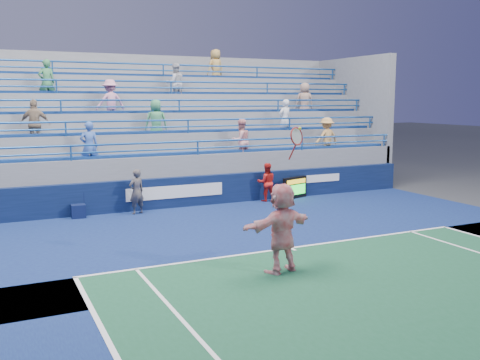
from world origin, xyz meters
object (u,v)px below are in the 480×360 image
tennis_player (282,228)px  line_judge (137,192)px  ball_girl (267,182)px  serve_speed_board (295,188)px  judge_chair (78,210)px

tennis_player → line_judge: 7.63m
tennis_player → ball_girl: size_ratio=2.21×
serve_speed_board → line_judge: size_ratio=0.79×
line_judge → ball_girl: (5.08, 0.15, -0.03)m
serve_speed_board → tennis_player: 9.19m
serve_speed_board → ball_girl: ball_girl is taller
serve_speed_board → judge_chair: size_ratio=1.52×
tennis_player → line_judge: (-1.35, 7.50, -0.25)m
judge_chair → tennis_player: size_ratio=0.25×
judge_chair → tennis_player: (3.26, -7.76, 0.77)m
tennis_player → judge_chair: bearing=112.8°
serve_speed_board → judge_chair: bearing=179.5°
judge_chair → tennis_player: tennis_player is taller
ball_girl → serve_speed_board: bearing=-162.2°
serve_speed_board → ball_girl: size_ratio=0.83×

